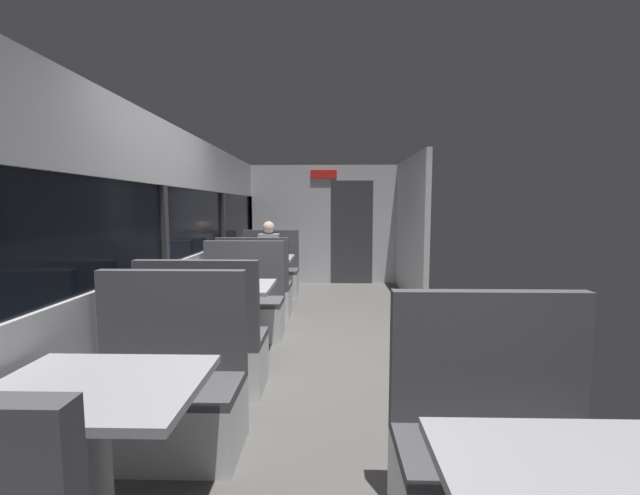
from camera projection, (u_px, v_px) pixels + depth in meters
name	position (u px, v px, depth m)	size (l,w,h in m)	color
ground_plane	(317.00, 365.00, 3.89)	(3.30, 9.20, 0.02)	#514F4C
carriage_window_panel_left	(163.00, 249.00, 3.81)	(0.09, 8.48, 2.30)	#B2B2B7
carriage_end_bulkhead	(327.00, 225.00, 7.95)	(2.90, 0.11, 2.30)	#B2B2B7
carriage_aisle_panel_right	(410.00, 228.00, 6.73)	(0.08, 2.40, 2.30)	#B2B2B7
dining_table_near_window	(97.00, 405.00, 1.77)	(0.90, 0.70, 0.74)	#9E9EA3
bench_near_window_facing_entry	(165.00, 398.00, 2.50)	(0.95, 0.50, 1.10)	silver
dining_table_mid_window	(226.00, 295.00, 3.98)	(0.90, 0.70, 0.74)	#9E9EA3
bench_mid_window_facing_end	(205.00, 351.00, 3.32)	(0.95, 0.50, 1.10)	silver
bench_mid_window_facing_entry	(242.00, 308.00, 4.71)	(0.95, 0.50, 1.10)	silver
dining_table_far_window	(263.00, 263.00, 6.19)	(0.90, 0.70, 0.74)	#9E9EA3
bench_far_window_facing_end	(255.00, 293.00, 5.53)	(0.95, 0.50, 1.10)	silver
bench_far_window_facing_entry	(270.00, 276.00, 6.92)	(0.95, 0.50, 1.10)	silver
bench_front_aisle_facing_entry	(499.00, 464.00, 1.86)	(0.95, 0.50, 1.10)	silver
seated_passenger	(269.00, 264.00, 6.82)	(0.47, 0.55, 1.26)	#26262D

